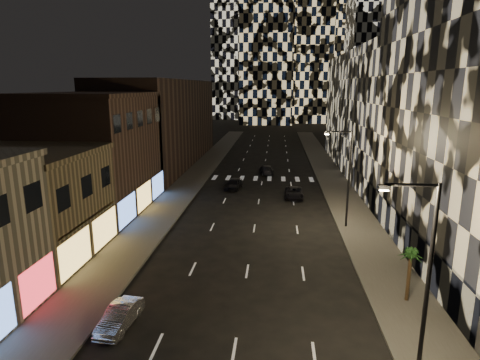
% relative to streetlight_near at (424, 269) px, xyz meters
% --- Properties ---
extents(sidewalk_left, '(4.00, 120.00, 0.15)m').
position_rel_streetlight_near_xyz_m(sidewalk_left, '(-18.35, 40.00, -5.28)').
color(sidewalk_left, '#47443F').
rests_on(sidewalk_left, ground).
extents(sidewalk_right, '(4.00, 120.00, 0.15)m').
position_rel_streetlight_near_xyz_m(sidewalk_right, '(1.65, 40.00, -5.28)').
color(sidewalk_right, '#47443F').
rests_on(sidewalk_right, ground).
extents(curb_left, '(0.20, 120.00, 0.15)m').
position_rel_streetlight_near_xyz_m(curb_left, '(-16.25, 40.00, -5.28)').
color(curb_left, '#4C4C47').
rests_on(curb_left, ground).
extents(curb_right, '(0.20, 120.00, 0.15)m').
position_rel_streetlight_near_xyz_m(curb_right, '(-0.45, 40.00, -5.28)').
color(curb_right, '#4C4C47').
rests_on(curb_right, ground).
extents(retail_tan, '(10.00, 10.00, 8.00)m').
position_rel_streetlight_near_xyz_m(retail_tan, '(-25.35, 11.00, -1.35)').
color(retail_tan, '#726444').
rests_on(retail_tan, ground).
extents(retail_brown, '(10.00, 15.00, 12.00)m').
position_rel_streetlight_near_xyz_m(retail_brown, '(-25.35, 23.50, 0.65)').
color(retail_brown, '#453027').
rests_on(retail_brown, ground).
extents(retail_filler_left, '(10.00, 40.00, 14.00)m').
position_rel_streetlight_near_xyz_m(retail_filler_left, '(-25.35, 50.00, 1.65)').
color(retail_filler_left, '#453027').
rests_on(retail_filler_left, ground).
extents(midrise_base, '(0.60, 25.00, 3.00)m').
position_rel_streetlight_near_xyz_m(midrise_base, '(3.95, 14.50, -3.85)').
color(midrise_base, '#383838').
rests_on(midrise_base, ground).
extents(midrise_filler_right, '(16.00, 40.00, 18.00)m').
position_rel_streetlight_near_xyz_m(midrise_filler_right, '(11.65, 47.00, 3.65)').
color(midrise_filler_right, '#232326').
rests_on(midrise_filler_right, ground).
extents(streetlight_near, '(2.55, 0.25, 9.00)m').
position_rel_streetlight_near_xyz_m(streetlight_near, '(0.00, 0.00, 0.00)').
color(streetlight_near, black).
rests_on(streetlight_near, sidewalk_right).
extents(streetlight_far, '(2.55, 0.25, 9.00)m').
position_rel_streetlight_near_xyz_m(streetlight_far, '(0.00, 20.00, 0.00)').
color(streetlight_far, black).
rests_on(streetlight_far, sidewalk_right).
extents(car_silver_parked, '(1.64, 3.82, 1.22)m').
position_rel_streetlight_near_xyz_m(car_silver_parked, '(-14.86, 2.52, -4.74)').
color(car_silver_parked, '#A7A6AB').
rests_on(car_silver_parked, ground).
extents(car_dark_midlane, '(2.25, 4.40, 1.43)m').
position_rel_streetlight_near_xyz_m(car_dark_midlane, '(-11.85, 33.39, -4.64)').
color(car_dark_midlane, black).
rests_on(car_dark_midlane, ground).
extents(car_dark_oncoming, '(2.41, 4.81, 1.34)m').
position_rel_streetlight_near_xyz_m(car_dark_oncoming, '(-7.85, 43.02, -4.68)').
color(car_dark_oncoming, black).
rests_on(car_dark_oncoming, ground).
extents(car_dark_rightlane, '(2.09, 4.52, 1.26)m').
position_rel_streetlight_near_xyz_m(car_dark_rightlane, '(-4.23, 29.94, -4.73)').
color(car_dark_rightlane, black).
rests_on(car_dark_rightlane, ground).
extents(palm_tree, '(1.71, 1.73, 3.39)m').
position_rel_streetlight_near_xyz_m(palm_tree, '(1.76, 6.67, -2.40)').
color(palm_tree, '#47331E').
rests_on(palm_tree, sidewalk_right).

